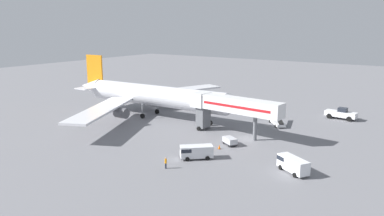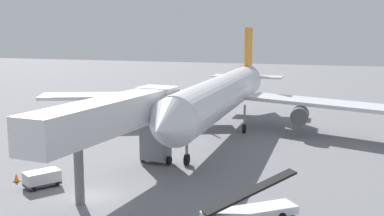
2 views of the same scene
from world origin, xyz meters
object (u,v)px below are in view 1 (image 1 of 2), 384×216
airplane_at_gate (151,95)px  belt_loader_truck (277,121)px  pushback_tug (341,114)px  service_van_mid_center (195,151)px  jet_bridge (230,106)px  service_van_mid_left (292,164)px  safety_cone_alpha (219,147)px  ground_crew_worker_foreground (166,163)px  baggage_cart_outer_left (230,141)px

airplane_at_gate → belt_loader_truck: size_ratio=8.27×
airplane_at_gate → pushback_tug: bearing=-59.2°
service_van_mid_center → pushback_tug: bearing=-17.3°
pushback_tug → belt_loader_truck: (-12.73, 9.82, -0.43)m
airplane_at_gate → jet_bridge: airplane_at_gate is taller
service_van_mid_left → safety_cone_alpha: size_ratio=7.01×
service_van_mid_center → ground_crew_worker_foreground: (-5.90, 1.24, -0.31)m
airplane_at_gate → jet_bridge: bearing=-98.2°
airplane_at_gate → service_van_mid_center: size_ratio=10.12×
airplane_at_gate → baggage_cart_outer_left: airplane_at_gate is taller
service_van_mid_center → baggage_cart_outer_left: (9.12, -1.07, -0.44)m
belt_loader_truck → service_van_mid_center: (-26.67, 2.44, 0.43)m
pushback_tug → ground_crew_worker_foreground: size_ratio=4.06×
pushback_tug → service_van_mid_left: bearing=-176.6°
jet_bridge → ground_crew_worker_foreground: size_ratio=11.41×
baggage_cart_outer_left → safety_cone_alpha: bearing=171.8°
pushback_tug → service_van_mid_left: 36.35m
belt_loader_truck → service_van_mid_center: bearing=174.8°
pushback_tug → service_van_mid_left: (-36.28, -2.15, 0.04)m
service_van_mid_left → ground_crew_worker_foreground: 18.06m
jet_bridge → service_van_mid_center: 15.43m
service_van_mid_center → service_van_mid_left: (3.12, -14.41, 0.04)m
service_van_mid_center → service_van_mid_left: 14.74m
baggage_cart_outer_left → belt_loader_truck: bearing=-4.5°
jet_bridge → belt_loader_truck: (12.03, -4.61, -4.79)m
belt_loader_truck → pushback_tug: bearing=-37.6°
pushback_tug → service_van_mid_center: (-39.40, 12.26, -0.00)m
belt_loader_truck → service_van_mid_left: (-23.55, -11.96, 0.47)m
jet_bridge → ground_crew_worker_foreground: jet_bridge is taller
airplane_at_gate → safety_cone_alpha: size_ratio=67.08×
ground_crew_worker_foreground → jet_bridge: bearing=2.6°
belt_loader_truck → service_van_mid_left: bearing=-153.1°
baggage_cart_outer_left → service_van_mid_left: bearing=-114.2°
jet_bridge → pushback_tug: jet_bridge is taller
airplane_at_gate → safety_cone_alpha: airplane_at_gate is taller
airplane_at_gate → baggage_cart_outer_left: size_ratio=16.33×
jet_bridge → service_van_mid_left: bearing=-124.8°
airplane_at_gate → belt_loader_truck: (8.89, -26.39, -4.09)m
pushback_tug → safety_cone_alpha: pushback_tug is taller
pushback_tug → safety_cone_alpha: (-33.18, 11.61, -0.82)m
jet_bridge → service_van_mid_left: size_ratio=3.57×
jet_bridge → safety_cone_alpha: (-8.42, -2.82, -5.17)m
airplane_at_gate → service_van_mid_center: (-17.78, -23.95, -3.66)m
belt_loader_truck → baggage_cart_outer_left: bearing=175.5°
service_van_mid_center → ground_crew_worker_foreground: bearing=168.1°
baggage_cart_outer_left → airplane_at_gate: bearing=70.9°
service_van_mid_center → airplane_at_gate: bearing=53.4°
belt_loader_truck → ground_crew_worker_foreground: size_ratio=3.70×
jet_bridge → pushback_tug: 28.98m
belt_loader_truck → ground_crew_worker_foreground: 32.78m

